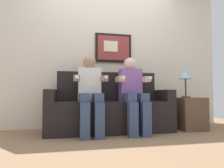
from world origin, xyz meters
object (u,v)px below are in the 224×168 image
couch (110,110)px  person_on_right (133,91)px  person_on_left (90,91)px  side_table_right (190,114)px  table_lamp (185,75)px

couch → person_on_right: (0.31, -0.17, 0.29)m
couch → person_on_left: 0.46m
person_on_right → person_on_left: bearing=180.0°
person_on_right → couch: bearing=151.5°
person_on_left → person_on_right: (0.62, 0.00, 0.00)m
couch → side_table_right: couch is taller
person_on_left → table_lamp: bearing=3.9°
couch → table_lamp: bearing=-2.9°
table_lamp → person_on_left: bearing=-176.1°
person_on_right → table_lamp: size_ratio=2.41×
person_on_left → side_table_right: person_on_left is taller
person_on_right → side_table_right: size_ratio=2.22×
couch → person_on_left: bearing=-151.6°
side_table_right → table_lamp: bearing=128.6°
side_table_right → table_lamp: size_ratio=1.09×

